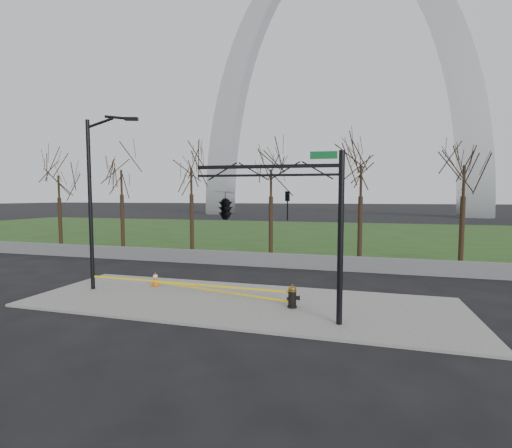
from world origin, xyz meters
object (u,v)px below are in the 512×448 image
(traffic_cone, at_px, (155,279))
(traffic_signal_mast, at_px, (247,206))
(fire_hydrant, at_px, (293,297))
(street_light, at_px, (95,192))

(traffic_cone, height_order, traffic_signal_mast, traffic_signal_mast)
(fire_hydrant, xyz_separation_m, traffic_signal_mast, (-1.37, -1.70, 3.62))
(street_light, bearing_deg, traffic_cone, 8.57)
(fire_hydrant, height_order, traffic_cone, fire_hydrant)
(traffic_cone, height_order, street_light, street_light)
(fire_hydrant, relative_size, traffic_cone, 1.30)
(fire_hydrant, xyz_separation_m, traffic_cone, (-7.05, 1.56, -0.07))
(fire_hydrant, bearing_deg, street_light, 166.51)
(traffic_cone, bearing_deg, fire_hydrant, -12.48)
(street_light, bearing_deg, fire_hydrant, -20.38)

